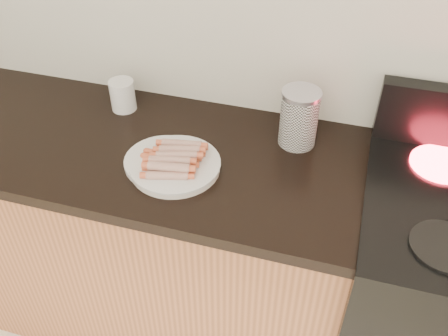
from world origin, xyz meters
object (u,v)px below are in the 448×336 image
(main_plate, at_px, (175,166))
(side_plate, at_px, (164,161))
(mug, at_px, (123,95))
(canister, at_px, (299,118))

(main_plate, relative_size, side_plate, 1.12)
(side_plate, distance_m, mug, 0.35)
(main_plate, xyz_separation_m, mug, (-0.29, 0.26, 0.05))
(main_plate, relative_size, mug, 2.51)
(canister, height_order, mug, canister)
(canister, xyz_separation_m, mug, (-0.62, 0.02, -0.04))
(side_plate, bearing_deg, canister, 30.79)
(main_plate, relative_size, canister, 1.44)
(side_plate, distance_m, canister, 0.44)
(main_plate, bearing_deg, side_plate, 162.13)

